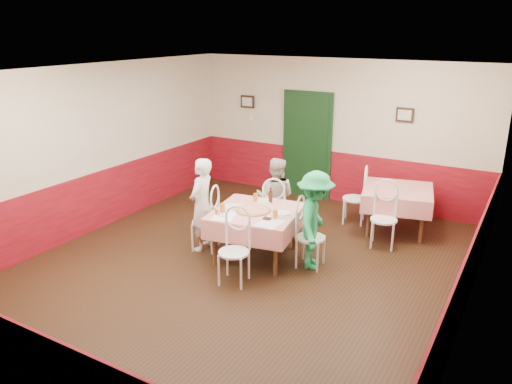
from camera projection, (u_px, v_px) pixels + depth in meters
The scene contains 39 objects.
floor at pixel (244, 267), 7.32m from camera, with size 7.00×7.00×0.00m, color black.
ceiling at pixel (242, 72), 6.43m from camera, with size 7.00×7.00×0.00m, color white.
back_wall at pixel (336, 132), 9.75m from camera, with size 6.00×0.10×2.80m, color beige.
front_wall at pixel (15, 284), 4.01m from camera, with size 6.00×0.10×2.80m, color beige.
left_wall at pixel (90, 150), 8.31m from camera, with size 0.10×7.00×2.80m, color beige.
right_wall at pixel (476, 215), 5.45m from camera, with size 0.10×7.00×2.80m, color beige.
wainscot_back at pixel (334, 176), 10.02m from camera, with size 6.00×0.03×1.00m, color maroon.
wainscot_front at pixel (32, 376), 4.30m from camera, with size 6.00×0.03×1.00m, color maroon.
wainscot_left at pixel (96, 201), 8.59m from camera, with size 0.03×7.00×1.00m, color maroon.
wainscot_right at pixel (464, 288), 5.74m from camera, with size 0.03×7.00×1.00m, color maroon.
door at pixel (307, 146), 10.10m from camera, with size 0.96×0.06×2.10m, color black.
picture_left at pixel (248, 102), 10.52m from camera, with size 0.32×0.03×0.26m, color black.
picture_right at pixel (405, 115), 8.95m from camera, with size 0.32×0.03×0.26m, color black.
thermostat at pixel (252, 119), 10.58m from camera, with size 0.10×0.03×0.10m, color white.
main_table at pixel (256, 234), 7.54m from camera, with size 1.22×1.22×0.77m, color red.
second_table at pixel (396, 210), 8.53m from camera, with size 1.12×1.12×0.77m, color red.
chair_left at pixel (205, 222), 7.80m from camera, with size 0.42×0.42×0.90m, color white, non-canonical shape.
chair_right at pixel (311, 238), 7.23m from camera, with size 0.42×0.42×0.90m, color white, non-canonical shape.
chair_far at pixel (274, 211), 8.27m from camera, with size 0.42×0.42×0.90m, color white, non-canonical shape.
chair_near at pixel (234, 252), 6.76m from camera, with size 0.42×0.42×0.90m, color white, non-canonical shape.
chair_second_a at pixel (354, 199), 8.87m from camera, with size 0.42×0.42×0.90m, color white, non-canonical shape.
chair_second_b at pixel (384, 220), 7.89m from camera, with size 0.42×0.42×0.90m, color white, non-canonical shape.
pizza at pixel (254, 210), 7.38m from camera, with size 0.49×0.49×0.03m, color #B74723.
plate_left at pixel (229, 206), 7.57m from camera, with size 0.25×0.25×0.01m, color white.
plate_right at pixel (283, 213), 7.30m from camera, with size 0.25×0.25×0.01m, color white.
plate_far at pixel (264, 201), 7.79m from camera, with size 0.25×0.25×0.01m, color white.
glass_a at pixel (223, 208), 7.31m from camera, with size 0.07×0.07×0.14m, color #BF7219.
glass_b at pixel (275, 214), 7.08m from camera, with size 0.07×0.07×0.13m, color #BF7219.
glass_c at pixel (256, 198), 7.78m from camera, with size 0.07×0.07×0.13m, color #BF7219.
beer_bottle at pixel (271, 196), 7.71m from camera, with size 0.06×0.06×0.22m, color #381C0A.
shaker_a at pixel (219, 214), 7.16m from camera, with size 0.04×0.04×0.09m, color silver.
shaker_b at pixel (222, 214), 7.13m from camera, with size 0.04×0.04×0.09m, color silver.
shaker_c at pixel (216, 212), 7.23m from camera, with size 0.04×0.04×0.09m, color #B23319.
menu_left at pixel (224, 216), 7.19m from camera, with size 0.30×0.40×0.00m, color white.
menu_right at pixel (270, 223), 6.95m from camera, with size 0.30×0.40×0.00m, color white.
wallet at pixel (267, 219), 7.07m from camera, with size 0.11×0.09×0.02m, color black.
diner_left at pixel (202, 205), 7.72m from camera, with size 0.54×0.35×1.47m, color gray.
diner_far at pixel (275, 197), 8.24m from camera, with size 0.65×0.51×1.35m, color gray.
diner_right at pixel (315, 221), 7.12m from camera, with size 0.94×0.54×1.45m, color gray.
Camera 1 is at (3.47, -5.61, 3.37)m, focal length 35.00 mm.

